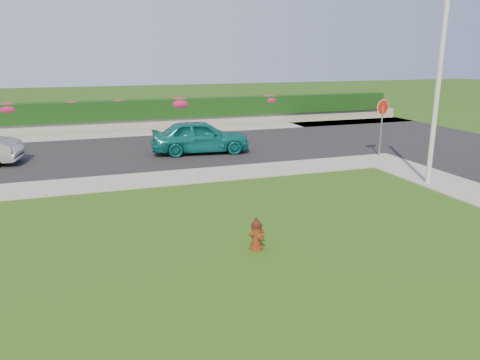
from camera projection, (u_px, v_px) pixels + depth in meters
name	position (u px, v px, depth m)	size (l,w,h in m)	color
ground	(351.00, 286.00, 8.90)	(120.00, 120.00, 0.00)	black
street_far	(73.00, 156.00, 20.10)	(26.00, 8.00, 0.04)	black
sidewalk_far	(41.00, 189.00, 15.22)	(24.00, 2.00, 0.04)	gray
curb_corner	(380.00, 160.00, 19.31)	(2.00, 2.00, 0.04)	gray
sidewalk_beyond	(150.00, 133.00, 25.92)	(34.00, 2.00, 0.04)	gray
retaining_wall	(146.00, 124.00, 27.22)	(34.00, 0.40, 0.60)	gray
hedge	(145.00, 109.00, 27.08)	(32.00, 0.90, 1.10)	black
fire_hydrant	(257.00, 235.00, 10.49)	(0.38, 0.36, 0.74)	#57230D
sedan_teal	(200.00, 136.00, 20.46)	(1.71, 4.25, 1.45)	#0D6665
utility_pole	(438.00, 91.00, 15.03)	(0.16, 0.16, 6.24)	silver
stop_sign	(382.00, 115.00, 19.60)	(0.66, 0.14, 2.44)	slate
flower_clump_b	(8.00, 109.00, 24.67)	(1.30, 0.84, 0.65)	#B91F49
flower_clump_c	(71.00, 106.00, 25.64)	(1.04, 0.67, 0.52)	#B91F49
flower_clump_d	(119.00, 104.00, 26.45)	(1.03, 0.66, 0.51)	#B91F49
flower_clump_e	(179.00, 104.00, 27.56)	(1.43, 0.92, 0.72)	#B91F49
flower_clump_f	(269.00, 100.00, 29.36)	(1.24, 0.80, 0.62)	#B91F49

